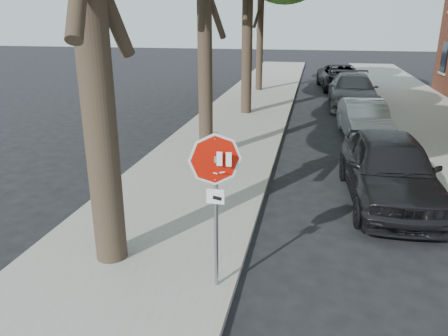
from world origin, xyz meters
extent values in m
plane|color=black|center=(0.00, 0.00, 0.00)|extent=(120.00, 120.00, 0.00)
cube|color=gray|center=(-2.50, 12.00, 0.06)|extent=(4.00, 55.00, 0.12)
cube|color=#9E9384|center=(-0.45, 12.00, 0.07)|extent=(0.12, 55.00, 0.13)
cube|color=#9E9384|center=(3.95, 12.00, 0.07)|extent=(0.12, 55.00, 0.13)
cylinder|color=gray|center=(-0.70, 0.00, 1.42)|extent=(0.06, 0.06, 2.60)
cube|color=#99999E|center=(-0.70, -0.03, 2.32)|extent=(0.05, 0.06, 0.10)
cylinder|color=#99999E|center=(-0.70, -0.03, 2.32)|extent=(0.76, 0.32, 0.82)
cylinder|color=white|center=(-0.70, -0.05, 2.32)|extent=(0.76, 0.32, 0.82)
cylinder|color=red|center=(-0.70, -0.05, 2.32)|extent=(0.68, 0.29, 0.74)
cube|color=white|center=(-0.91, -0.06, 2.34)|extent=(0.08, 0.00, 0.22)
cube|color=white|center=(-0.77, -0.06, 2.34)|extent=(0.08, 0.00, 0.22)
cube|color=white|center=(-0.63, -0.06, 2.34)|extent=(0.08, 0.00, 0.22)
cube|color=white|center=(-0.49, -0.06, 2.34)|extent=(0.08, 0.00, 0.22)
cube|color=silver|center=(-0.81, -0.07, 2.13)|extent=(0.08, 0.00, 0.03)
cube|color=silver|center=(-0.70, -0.07, 2.11)|extent=(0.08, 0.00, 0.03)
cube|color=silver|center=(-0.59, -0.07, 2.13)|extent=(0.08, 0.00, 0.03)
cube|color=white|center=(-0.70, -0.04, 1.72)|extent=(0.28, 0.02, 0.24)
cube|color=black|center=(-0.67, -0.05, 1.70)|extent=(0.15, 0.00, 0.08)
cylinder|color=black|center=(-2.70, 21.00, 4.62)|extent=(0.40, 0.40, 9.00)
imported|color=black|center=(2.60, 4.57, 0.85)|extent=(2.28, 5.10, 1.70)
imported|color=#ABACB3|center=(2.60, 10.74, 0.70)|extent=(1.86, 4.39, 1.41)
imported|color=#4D4D52|center=(2.60, 17.02, 0.82)|extent=(2.33, 5.68, 1.64)
imported|color=black|center=(2.31, 22.93, 0.77)|extent=(3.15, 5.80, 1.54)
camera|label=1|loc=(0.68, -6.08, 4.31)|focal=35.00mm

